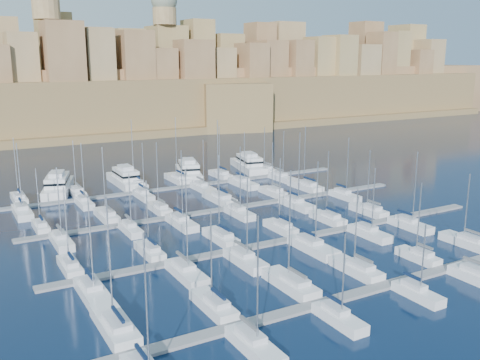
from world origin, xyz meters
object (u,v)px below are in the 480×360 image
motor_yacht_b (125,178)px  motor_yacht_d (249,164)px  motor_yacht_a (58,185)px  sailboat_0 (115,326)px  motor_yacht_c (189,171)px  sailboat_2 (291,283)px  sailboat_4 (418,256)px

motor_yacht_b → motor_yacht_d: (35.36, 0.83, -0.00)m
motor_yacht_a → sailboat_0: bearing=-96.1°
motor_yacht_c → sailboat_2: bearing=-103.1°
sailboat_0 → motor_yacht_b: bearing=71.4°
sailboat_2 → motor_yacht_d: size_ratio=0.89×
motor_yacht_b → motor_yacht_d: size_ratio=0.87×
motor_yacht_a → motor_yacht_c: 32.83m
sailboat_4 → motor_yacht_c: 71.39m
sailboat_0 → motor_yacht_a: sailboat_0 is taller
sailboat_0 → motor_yacht_c: sailboat_0 is taller
sailboat_4 → motor_yacht_d: 72.33m
sailboat_4 → motor_yacht_c: (-6.57, 71.08, 1.01)m
sailboat_2 → motor_yacht_a: sailboat_2 is taller
sailboat_0 → motor_yacht_d: bearing=50.1°
motor_yacht_c → motor_yacht_d: size_ratio=0.97×
sailboat_0 → motor_yacht_a: (7.47, 69.88, 0.95)m
motor_yacht_b → motor_yacht_c: 17.10m
motor_yacht_a → motor_yacht_c: bearing=-0.4°
sailboat_4 → motor_yacht_c: bearing=95.3°
motor_yacht_b → motor_yacht_c: same height
sailboat_2 → motor_yacht_d: (34.53, 70.15, 0.95)m
sailboat_0 → sailboat_4: 46.90m
motor_yacht_c → motor_yacht_a: bearing=179.6°
sailboat_4 → motor_yacht_b: (-23.67, 70.54, 1.01)m
sailboat_4 → motor_yacht_c: size_ratio=0.70×
sailboat_2 → motor_yacht_d: sailboat_2 is taller
motor_yacht_c → motor_yacht_d: 18.26m
sailboat_4 → motor_yacht_d: (11.69, 71.37, 1.01)m
motor_yacht_a → sailboat_2: bearing=-76.7°
sailboat_0 → sailboat_2: (24.03, -0.23, -0.00)m
motor_yacht_b → motor_yacht_d: same height
motor_yacht_a → sailboat_4: bearing=-61.1°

